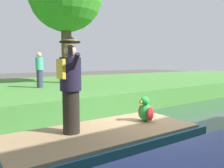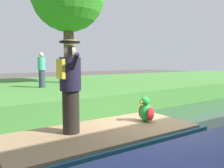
# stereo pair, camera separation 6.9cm
# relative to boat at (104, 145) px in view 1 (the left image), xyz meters

# --- Properties ---
(ground_plane) EXTENTS (80.00, 80.00, 0.00)m
(ground_plane) POSITION_rel_boat_xyz_m (0.00, 1.72, -0.40)
(ground_plane) COLOR #4C4742
(canal_water) EXTENTS (5.49, 48.00, 0.10)m
(canal_water) POSITION_rel_boat_xyz_m (0.00, 1.72, -0.35)
(canal_water) COLOR #33513D
(canal_water) RESTS_ON ground
(grass_bank_near) EXTENTS (10.78, 48.00, 0.89)m
(grass_bank_near) POSITION_rel_boat_xyz_m (-8.13, 1.72, 0.05)
(grass_bank_near) COLOR #478438
(grass_bank_near) RESTS_ON ground
(boat) EXTENTS (1.95, 4.26, 0.61)m
(boat) POSITION_rel_boat_xyz_m (0.00, 0.00, 0.00)
(boat) COLOR #23517A
(boat) RESTS_ON canal_water
(person_pirate) EXTENTS (0.61, 0.42, 1.85)m
(person_pirate) POSITION_rel_boat_xyz_m (-0.21, -0.60, 1.23)
(person_pirate) COLOR black
(person_pirate) RESTS_ON boat
(parrot_plush) EXTENTS (0.36, 0.35, 0.57)m
(parrot_plush) POSITION_rel_boat_xyz_m (0.01, 1.16, 0.55)
(parrot_plush) COLOR green
(parrot_plush) RESTS_ON boat
(person_bystander) EXTENTS (0.34, 0.34, 1.60)m
(person_bystander) POSITION_rel_boat_xyz_m (-6.56, 0.98, 1.30)
(person_bystander) COLOR #33384C
(person_bystander) RESTS_ON grass_bank_near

